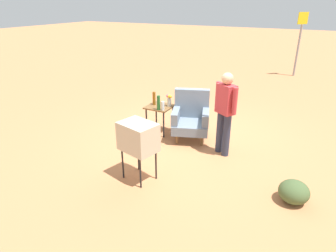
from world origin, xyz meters
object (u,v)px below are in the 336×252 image
object	(u,v)px
armchair	(191,117)
flower_vase	(169,100)
bottle_short_clear	(163,106)
side_table	(160,110)
bottle_wine_green	(159,103)
road_sign	(299,41)
bottle_tall_amber	(154,98)
person_standing	(225,109)
tv_on_stand	(138,137)

from	to	relation	value
armchair	flower_vase	bearing A→B (deg)	175.18
flower_vase	bottle_short_clear	bearing A→B (deg)	-89.20
side_table	bottle_wine_green	size ratio (longest dim) A/B	1.98
road_sign	flower_vase	distance (m)	7.60
bottle_wine_green	flower_vase	xyz separation A→B (m)	(0.09, 0.32, -0.01)
bottle_tall_amber	bottle_short_clear	size ratio (longest dim) A/B	1.50
person_standing	bottle_wine_green	size ratio (longest dim) A/B	5.12
bottle_short_clear	person_standing	bearing A→B (deg)	-5.16
bottle_wine_green	bottle_short_clear	bearing A→B (deg)	10.78
side_table	bottle_short_clear	xyz separation A→B (m)	(0.20, -0.21, 0.19)
tv_on_stand	flower_vase	xyz separation A→B (m)	(-0.46, 1.96, 0.00)
bottle_tall_amber	flower_vase	xyz separation A→B (m)	(0.36, 0.06, -0.00)
tv_on_stand	bottle_wine_green	xyz separation A→B (m)	(-0.55, 1.65, 0.01)
bottle_short_clear	bottle_wine_green	world-z (taller)	bottle_wine_green
person_standing	bottle_short_clear	size ratio (longest dim) A/B	8.20
armchair	side_table	xyz separation A→B (m)	(-0.76, -0.05, 0.04)
road_sign	person_standing	bearing A→B (deg)	-93.68
tv_on_stand	bottle_tall_amber	world-z (taller)	tv_on_stand
side_table	bottle_wine_green	distance (m)	0.35
armchair	bottle_short_clear	bearing A→B (deg)	-155.73
bottle_wine_green	bottle_tall_amber	bearing A→B (deg)	135.58
side_table	bottle_wine_green	bearing A→B (deg)	-65.86
side_table	bottle_wine_green	world-z (taller)	bottle_wine_green
side_table	person_standing	size ratio (longest dim) A/B	0.39
bottle_short_clear	road_sign	bearing A→B (deg)	75.89
armchair	side_table	bearing A→B (deg)	-176.42
armchair	bottle_wine_green	distance (m)	0.77
person_standing	bottle_wine_green	distance (m)	1.53
road_sign	bottle_short_clear	size ratio (longest dim) A/B	12.20
bottle_tall_amber	tv_on_stand	bearing A→B (deg)	-66.82
tv_on_stand	armchair	bearing A→B (deg)	86.86
armchair	person_standing	size ratio (longest dim) A/B	0.65
bottle_tall_amber	bottle_short_clear	world-z (taller)	bottle_tall_amber
armchair	bottle_wine_green	bearing A→B (deg)	-157.60
side_table	person_standing	bearing A→B (deg)	-11.64
armchair	flower_vase	world-z (taller)	armchair
armchair	side_table	size ratio (longest dim) A/B	1.67
armchair	bottle_wine_green	xyz separation A→B (m)	(-0.66, -0.27, 0.30)
tv_on_stand	person_standing	xyz separation A→B (m)	(0.96, 1.54, 0.16)
side_table	bottle_short_clear	size ratio (longest dim) A/B	3.17
flower_vase	person_standing	bearing A→B (deg)	-16.75
tv_on_stand	bottle_short_clear	xyz separation A→B (m)	(-0.45, 1.66, -0.05)
road_sign	bottle_tall_amber	distance (m)	7.76
bottle_short_clear	bottle_wine_green	distance (m)	0.12
armchair	bottle_short_clear	world-z (taller)	armchair
side_table	bottle_short_clear	bearing A→B (deg)	-45.94
bottle_tall_amber	bottle_short_clear	distance (m)	0.43
tv_on_stand	bottle_wine_green	size ratio (longest dim) A/B	3.22
road_sign	flower_vase	world-z (taller)	road_sign
bottle_short_clear	bottle_tall_amber	bearing A→B (deg)	146.57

